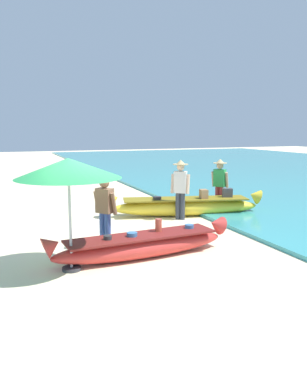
# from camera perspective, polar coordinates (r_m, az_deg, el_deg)

# --- Properties ---
(ground_plane) EXTENTS (80.00, 80.00, 0.00)m
(ground_plane) POSITION_cam_1_polar(r_m,az_deg,el_deg) (8.30, -7.81, -9.52)
(ground_plane) COLOR beige
(boat_red_foreground) EXTENTS (4.09, 0.99, 0.75)m
(boat_red_foreground) POSITION_cam_1_polar(r_m,az_deg,el_deg) (8.26, -1.64, -7.59)
(boat_red_foreground) COLOR red
(boat_red_foreground) RESTS_ON ground
(boat_yellow_midground) EXTENTS (4.76, 1.86, 0.83)m
(boat_yellow_midground) POSITION_cam_1_polar(r_m,az_deg,el_deg) (12.17, 4.66, -1.99)
(boat_yellow_midground) COLOR yellow
(boat_yellow_midground) RESTS_ON ground
(person_vendor_hatted) EXTENTS (0.56, 0.50, 1.75)m
(person_vendor_hatted) POSITION_cam_1_polar(r_m,az_deg,el_deg) (11.52, 3.88, 0.95)
(person_vendor_hatted) COLOR #333842
(person_vendor_hatted) RESTS_ON ground
(person_tourist_customer) EXTENTS (0.48, 0.55, 1.60)m
(person_tourist_customer) POSITION_cam_1_polar(r_m,az_deg,el_deg) (8.68, -6.99, -2.50)
(person_tourist_customer) COLOR #3D5BA8
(person_tourist_customer) RESTS_ON ground
(person_vendor_assistant) EXTENTS (0.49, 0.55, 1.67)m
(person_vendor_assistant) POSITION_cam_1_polar(r_m,az_deg,el_deg) (12.94, 9.46, 1.56)
(person_vendor_assistant) COLOR #B2383D
(person_vendor_assistant) RESTS_ON ground
(patio_umbrella_large) EXTENTS (1.93, 1.93, 2.11)m
(patio_umbrella_large) POSITION_cam_1_polar(r_m,az_deg,el_deg) (7.35, -12.11, 3.25)
(patio_umbrella_large) COLOR #B7B7BC
(patio_umbrella_large) RESTS_ON ground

